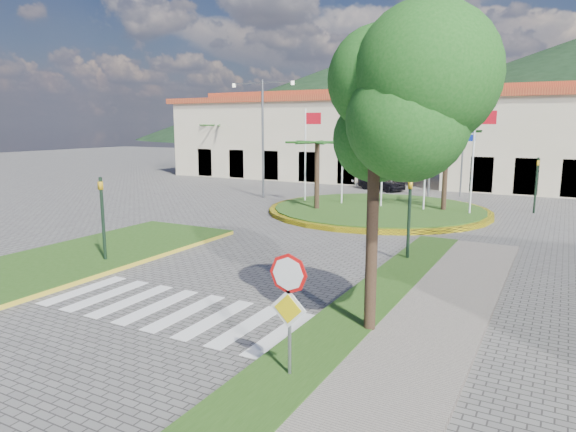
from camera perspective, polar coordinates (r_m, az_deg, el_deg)
The scene contains 21 objects.
ground at distance 12.42m, azimuth -25.84°, elevation -14.97°, with size 160.00×160.00×0.00m, color #5C5957.
sidewalk_right at distance 10.31m, azimuth 5.88°, elevation -18.84°, with size 4.00×28.00×0.15m, color gray.
verge_right at distance 10.76m, azimuth -0.31°, elevation -17.38°, with size 1.60×28.00×0.18m, color #254915.
median_left at distance 20.73m, azimuth -23.05°, elevation -4.53°, with size 5.00×14.00×0.18m, color #254915.
crosswalk at distance 14.87m, azimuth -13.13°, elevation -9.99°, with size 8.00×3.00×0.01m, color silver.
roundabout_island at distance 30.27m, azimuth 9.98°, elevation 0.73°, with size 12.70×12.70×6.00m.
stop_sign at distance 10.01m, azimuth 0.08°, elevation -8.93°, with size 0.80×0.11×2.65m.
deciduous_tree at distance 12.01m, azimuth 9.69°, elevation 10.56°, with size 3.60×3.60×6.80m.
traffic_light_left at distance 19.69m, azimuth -19.92°, elevation 0.44°, with size 0.15×0.18×3.20m.
traffic_light_right at distance 19.25m, azimuth 13.33°, elevation 0.57°, with size 0.15×0.18×3.20m.
traffic_light_far at distance 32.54m, azimuth 25.89°, elevation 3.66°, with size 0.18×0.15×3.20m.
direction_sign_west at distance 39.06m, azimuth 11.55°, elevation 7.73°, with size 1.60×0.14×5.20m.
direction_sign_east at distance 37.90m, azimuth 18.85°, elevation 7.33°, with size 1.60×0.14×5.20m.
street_lamp_centre at distance 37.32m, azimuth 15.62°, elevation 8.95°, with size 4.80×0.16×8.00m.
street_lamp_west at distance 35.50m, azimuth -2.82°, elevation 9.26°, with size 4.80×0.16×8.00m.
building_left at distance 50.16m, azimuth 0.62°, elevation 8.86°, with size 23.32×9.54×8.05m.
hill_far_west at distance 160.00m, azimuth 4.78°, elevation 12.29°, with size 140.00×140.00×22.00m, color black.
hill_near_back at distance 137.76m, azimuth 20.70°, elevation 10.77°, with size 110.00×110.00×16.00m, color black.
white_van at distance 44.66m, azimuth 6.43°, elevation 4.33°, with size 1.85×4.01×1.11m, color white.
car_dark_a at distance 40.39m, azimuth 10.32°, elevation 3.80°, with size 1.61×4.01×1.37m, color black.
car_dark_b at distance 41.29m, azimuth 28.41°, elevation 2.70°, with size 1.19×3.41×1.12m, color black.
Camera 1 is at (9.39, -6.36, 5.07)m, focal length 32.00 mm.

